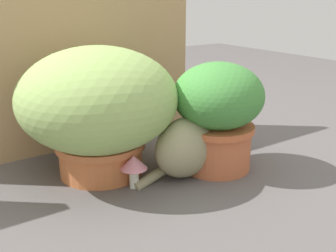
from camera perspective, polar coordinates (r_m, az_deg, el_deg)
ground_plane at (r=1.45m, az=-3.87°, el=-8.08°), size 6.00×6.00×0.00m
cardboard_backdrop at (r=1.73m, az=-13.73°, el=9.10°), size 1.16×0.03×0.77m
grass_planter at (r=1.46m, az=-9.73°, el=2.92°), size 0.57×0.57×0.47m
leafy_planter at (r=1.51m, az=6.97°, el=1.99°), size 0.33×0.33×0.41m
cat at (r=1.48m, az=2.92°, el=-2.38°), size 0.39×0.22×0.32m
mushroom_ornament_red at (r=1.46m, az=-7.87°, el=-4.25°), size 0.10×0.10×0.12m
mushroom_ornament_pink at (r=1.39m, az=-4.82°, el=-5.41°), size 0.09×0.09×0.12m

